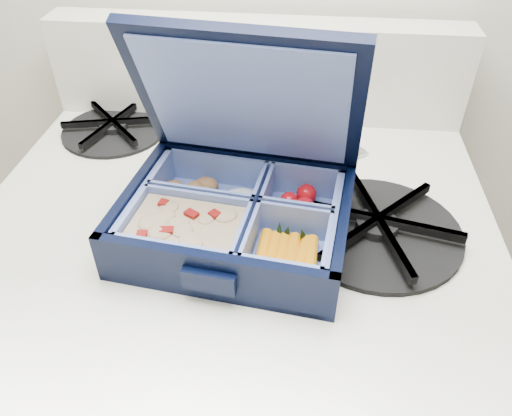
# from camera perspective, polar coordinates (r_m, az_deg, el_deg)

# --- Properties ---
(bento_box) EXTENTS (0.27, 0.22, 0.06)m
(bento_box) POSITION_cam_1_polar(r_m,az_deg,el_deg) (0.56, -2.31, -1.18)
(bento_box) COLOR black
(bento_box) RESTS_ON stove
(burner_grate) EXTENTS (0.24, 0.24, 0.03)m
(burner_grate) POSITION_cam_1_polar(r_m,az_deg,el_deg) (0.60, 13.69, -1.72)
(burner_grate) COLOR black
(burner_grate) RESTS_ON stove
(burner_grate_rear) EXTENTS (0.19, 0.19, 0.02)m
(burner_grate_rear) POSITION_cam_1_polar(r_m,az_deg,el_deg) (0.80, -15.95, 8.95)
(burner_grate_rear) COLOR black
(burner_grate_rear) RESTS_ON stove
(fork) EXTENTS (0.14, 0.11, 0.01)m
(fork) POSITION_cam_1_polar(r_m,az_deg,el_deg) (0.69, 6.59, 4.55)
(fork) COLOR #AFAFB7
(fork) RESTS_ON stove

